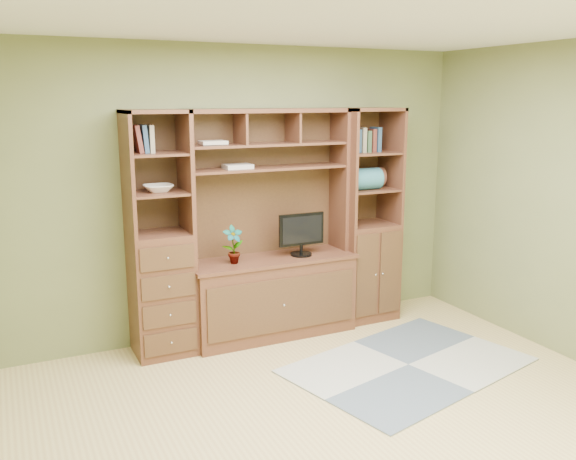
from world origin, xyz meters
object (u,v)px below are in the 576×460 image
center_hutch (272,226)px  right_tower (367,216)px  left_tower (160,236)px  monitor (301,227)px

center_hutch → right_tower: 1.03m
center_hutch → left_tower: same height
center_hutch → left_tower: (-1.00, 0.04, 0.00)m
center_hutch → left_tower: 1.00m
center_hutch → right_tower: bearing=2.2°
center_hutch → right_tower: size_ratio=1.00×
center_hutch → right_tower: (1.02, 0.04, 0.00)m
right_tower → monitor: (-0.75, -0.07, -0.03)m
left_tower → monitor: size_ratio=3.82×
center_hutch → monitor: center_hutch is taller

